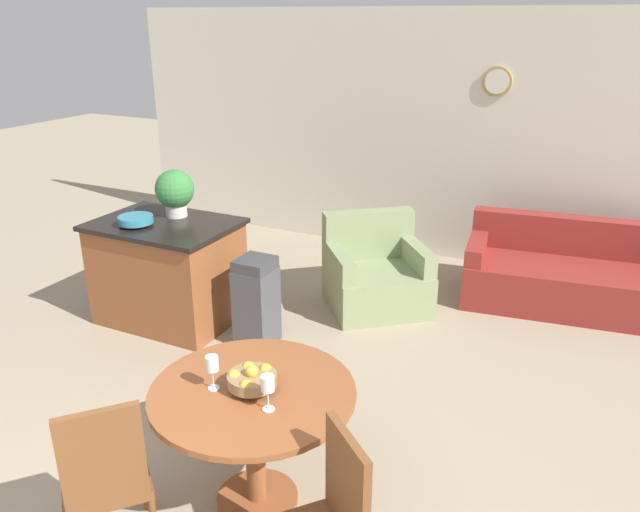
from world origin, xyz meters
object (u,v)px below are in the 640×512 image
object	(u,v)px
dining_table	(254,416)
potted_plant	(175,191)
wine_glass_right	(268,385)
kitchen_island	(168,271)
wine_glass_left	(212,365)
dining_chair_near_left	(105,475)
trash_bin	(256,302)
couch	(570,277)
armchair	(376,277)
fruit_bowl	(252,378)
teal_bowl	(136,220)

from	to	relation	value
dining_table	potted_plant	xyz separation A→B (m)	(-1.94, 1.84, 0.58)
wine_glass_right	kitchen_island	xyz separation A→B (m)	(-2.10, 1.76, -0.43)
dining_table	wine_glass_left	size ratio (longest dim) A/B	5.69
dining_chair_near_left	wine_glass_right	bearing A→B (deg)	-8.92
trash_bin	couch	size ratio (longest dim) A/B	0.38
kitchen_island	armchair	world-z (taller)	kitchen_island
wine_glass_left	potted_plant	size ratio (longest dim) A/B	0.46
fruit_bowl	trash_bin	size ratio (longest dim) A/B	0.35
teal_bowl	trash_bin	bearing A→B (deg)	6.74
dining_table	potted_plant	world-z (taller)	potted_plant
trash_bin	wine_glass_right	bearing A→B (deg)	-56.24
dining_chair_near_left	couch	distance (m)	4.57
fruit_bowl	trash_bin	world-z (taller)	fruit_bowl
dining_table	wine_glass_left	bearing A→B (deg)	-155.75
dining_table	kitchen_island	size ratio (longest dim) A/B	0.90
dining_chair_near_left	couch	xyz separation A→B (m)	(1.76, 4.22, -0.23)
couch	trash_bin	bearing A→B (deg)	-146.45
trash_bin	couch	bearing A→B (deg)	40.91
potted_plant	dining_chair_near_left	bearing A→B (deg)	-59.19
dining_chair_near_left	potted_plant	bearing A→B (deg)	71.93
dining_table	dining_chair_near_left	bearing A→B (deg)	-125.31
fruit_bowl	potted_plant	world-z (taller)	potted_plant
dining_chair_near_left	teal_bowl	xyz separation A→B (m)	(-1.62, 2.11, 0.47)
dining_table	teal_bowl	world-z (taller)	teal_bowl
dining_table	armchair	world-z (taller)	armchair
dining_table	wine_glass_right	bearing A→B (deg)	-35.20
wine_glass_left	kitchen_island	xyz separation A→B (m)	(-1.74, 1.73, -0.43)
armchair	trash_bin	bearing A→B (deg)	-158.24
wine_glass_left	armchair	bearing A→B (deg)	93.38
dining_table	potted_plant	bearing A→B (deg)	136.51
potted_plant	couch	distance (m)	3.78
dining_table	wine_glass_left	distance (m)	0.38
fruit_bowl	trash_bin	bearing A→B (deg)	121.50
dining_table	fruit_bowl	xyz separation A→B (m)	(-0.00, 0.00, 0.24)
wine_glass_left	trash_bin	size ratio (longest dim) A/B	0.25
teal_bowl	wine_glass_left	bearing A→B (deg)	-39.40
potted_plant	armchair	world-z (taller)	potted_plant
armchair	potted_plant	bearing A→B (deg)	170.01
wine_glass_right	potted_plant	xyz separation A→B (m)	(-2.10, 1.96, 0.26)
couch	dining_table	bearing A→B (deg)	-117.38
fruit_bowl	teal_bowl	distance (m)	2.55
dining_table	fruit_bowl	world-z (taller)	fruit_bowl
wine_glass_left	trash_bin	world-z (taller)	wine_glass_left
trash_bin	fruit_bowl	bearing A→B (deg)	-58.50
kitchen_island	wine_glass_left	bearing A→B (deg)	-44.79
armchair	couch	bearing A→B (deg)	-12.48
wine_glass_left	kitchen_island	size ratio (longest dim) A/B	0.16
wine_glass_left	teal_bowl	distance (m)	2.45
dining_chair_near_left	teal_bowl	size ratio (longest dim) A/B	3.21
dining_table	couch	size ratio (longest dim) A/B	0.55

